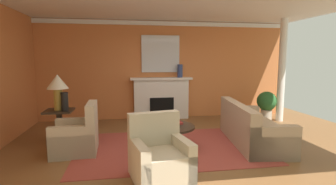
{
  "coord_description": "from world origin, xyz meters",
  "views": [
    {
      "loc": [
        -1.13,
        -4.89,
        1.76
      ],
      "look_at": [
        -0.15,
        0.99,
        1.0
      ],
      "focal_mm": 27.95,
      "sensor_mm": 36.0,
      "label": 1
    }
  ],
  "objects_px": {
    "fireplace": "(161,99)",
    "armchair_facing_fireplace": "(160,158)",
    "table_lamp": "(58,85)",
    "vase_mantel_right": "(180,71)",
    "armchair_near_window": "(77,137)",
    "vase_on_side_table": "(65,102)",
    "potted_plant": "(267,103)",
    "sofa": "(251,129)",
    "side_table": "(60,124)",
    "coffee_table": "(170,131)",
    "mantel_mirror": "(161,54)"
  },
  "relations": [
    {
      "from": "vase_on_side_table",
      "to": "table_lamp",
      "type": "bearing_deg",
      "value": 141.34
    },
    {
      "from": "mantel_mirror",
      "to": "vase_mantel_right",
      "type": "relative_size",
      "value": 2.94
    },
    {
      "from": "mantel_mirror",
      "to": "armchair_facing_fireplace",
      "type": "xyz_separation_m",
      "value": [
        -0.57,
        -4.02,
        -1.61
      ]
    },
    {
      "from": "table_lamp",
      "to": "potted_plant",
      "type": "distance_m",
      "value": 5.63
    },
    {
      "from": "armchair_facing_fireplace",
      "to": "potted_plant",
      "type": "distance_m",
      "value": 4.84
    },
    {
      "from": "vase_mantel_right",
      "to": "potted_plant",
      "type": "xyz_separation_m",
      "value": [
        2.46,
        -0.59,
        -0.93
      ]
    },
    {
      "from": "sofa",
      "to": "table_lamp",
      "type": "xyz_separation_m",
      "value": [
        -3.98,
        0.73,
        0.93
      ]
    },
    {
      "from": "armchair_near_window",
      "to": "vase_mantel_right",
      "type": "height_order",
      "value": "vase_mantel_right"
    },
    {
      "from": "fireplace",
      "to": "vase_mantel_right",
      "type": "xyz_separation_m",
      "value": [
        0.55,
        -0.05,
        0.84
      ]
    },
    {
      "from": "side_table",
      "to": "potted_plant",
      "type": "xyz_separation_m",
      "value": [
        5.44,
        1.21,
        0.09
      ]
    },
    {
      "from": "side_table",
      "to": "vase_mantel_right",
      "type": "xyz_separation_m",
      "value": [
        2.99,
        1.8,
        1.02
      ]
    },
    {
      "from": "fireplace",
      "to": "potted_plant",
      "type": "xyz_separation_m",
      "value": [
        3.01,
        -0.64,
        -0.09
      ]
    },
    {
      "from": "table_lamp",
      "to": "vase_mantel_right",
      "type": "relative_size",
      "value": 1.97
    },
    {
      "from": "fireplace",
      "to": "armchair_facing_fireplace",
      "type": "height_order",
      "value": "fireplace"
    },
    {
      "from": "table_lamp",
      "to": "sofa",
      "type": "bearing_deg",
      "value": -10.38
    },
    {
      "from": "armchair_facing_fireplace",
      "to": "potted_plant",
      "type": "bearing_deg",
      "value": 42.37
    },
    {
      "from": "coffee_table",
      "to": "armchair_facing_fireplace",
      "type": "bearing_deg",
      "value": -105.98
    },
    {
      "from": "armchair_near_window",
      "to": "table_lamp",
      "type": "xyz_separation_m",
      "value": [
        -0.48,
        0.72,
        0.92
      ]
    },
    {
      "from": "mantel_mirror",
      "to": "armchair_facing_fireplace",
      "type": "relative_size",
      "value": 1.18
    },
    {
      "from": "mantel_mirror",
      "to": "potted_plant",
      "type": "xyz_separation_m",
      "value": [
        3.01,
        -0.76,
        -1.42
      ]
    },
    {
      "from": "sofa",
      "to": "side_table",
      "type": "xyz_separation_m",
      "value": [
        -3.98,
        0.73,
        0.1
      ]
    },
    {
      "from": "table_lamp",
      "to": "armchair_near_window",
      "type": "bearing_deg",
      "value": -56.5
    },
    {
      "from": "fireplace",
      "to": "armchair_near_window",
      "type": "height_order",
      "value": "fireplace"
    },
    {
      "from": "mantel_mirror",
      "to": "table_lamp",
      "type": "xyz_separation_m",
      "value": [
        -2.44,
        -1.97,
        -0.69
      ]
    },
    {
      "from": "armchair_facing_fireplace",
      "to": "potted_plant",
      "type": "height_order",
      "value": "armchair_facing_fireplace"
    },
    {
      "from": "armchair_near_window",
      "to": "vase_on_side_table",
      "type": "bearing_deg",
      "value": 118.59
    },
    {
      "from": "mantel_mirror",
      "to": "potted_plant",
      "type": "height_order",
      "value": "mantel_mirror"
    },
    {
      "from": "coffee_table",
      "to": "vase_mantel_right",
      "type": "relative_size",
      "value": 2.62
    },
    {
      "from": "mantel_mirror",
      "to": "vase_on_side_table",
      "type": "distance_m",
      "value": 3.27
    },
    {
      "from": "sofa",
      "to": "table_lamp",
      "type": "height_order",
      "value": "table_lamp"
    },
    {
      "from": "armchair_facing_fireplace",
      "to": "table_lamp",
      "type": "distance_m",
      "value": 2.92
    },
    {
      "from": "armchair_near_window",
      "to": "vase_on_side_table",
      "type": "height_order",
      "value": "vase_on_side_table"
    },
    {
      "from": "armchair_facing_fireplace",
      "to": "vase_mantel_right",
      "type": "xyz_separation_m",
      "value": [
        1.12,
        3.85,
        1.11
      ]
    },
    {
      "from": "side_table",
      "to": "table_lamp",
      "type": "relative_size",
      "value": 0.93
    },
    {
      "from": "sofa",
      "to": "potted_plant",
      "type": "distance_m",
      "value": 2.44
    },
    {
      "from": "table_lamp",
      "to": "vase_on_side_table",
      "type": "distance_m",
      "value": 0.38
    },
    {
      "from": "potted_plant",
      "to": "vase_mantel_right",
      "type": "bearing_deg",
      "value": 166.48
    },
    {
      "from": "sofa",
      "to": "coffee_table",
      "type": "distance_m",
      "value": 1.74
    },
    {
      "from": "potted_plant",
      "to": "armchair_near_window",
      "type": "bearing_deg",
      "value": -158.7
    },
    {
      "from": "armchair_facing_fireplace",
      "to": "table_lamp",
      "type": "height_order",
      "value": "table_lamp"
    },
    {
      "from": "mantel_mirror",
      "to": "vase_mantel_right",
      "type": "xyz_separation_m",
      "value": [
        0.55,
        -0.17,
        -0.5
      ]
    },
    {
      "from": "sofa",
      "to": "vase_on_side_table",
      "type": "bearing_deg",
      "value": 170.96
    },
    {
      "from": "coffee_table",
      "to": "potted_plant",
      "type": "xyz_separation_m",
      "value": [
        3.2,
        1.95,
        0.16
      ]
    },
    {
      "from": "coffee_table",
      "to": "side_table",
      "type": "bearing_deg",
      "value": 161.76
    },
    {
      "from": "coffee_table",
      "to": "side_table",
      "type": "xyz_separation_m",
      "value": [
        -2.24,
        0.74,
        0.06
      ]
    },
    {
      "from": "fireplace",
      "to": "armchair_facing_fireplace",
      "type": "xyz_separation_m",
      "value": [
        -0.57,
        -3.9,
        -0.27
      ]
    },
    {
      "from": "armchair_facing_fireplace",
      "to": "vase_on_side_table",
      "type": "relative_size",
      "value": 2.47
    },
    {
      "from": "sofa",
      "to": "vase_on_side_table",
      "type": "distance_m",
      "value": 3.93
    },
    {
      "from": "armchair_near_window",
      "to": "coffee_table",
      "type": "bearing_deg",
      "value": -0.51
    },
    {
      "from": "mantel_mirror",
      "to": "sofa",
      "type": "bearing_deg",
      "value": -60.2
    }
  ]
}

